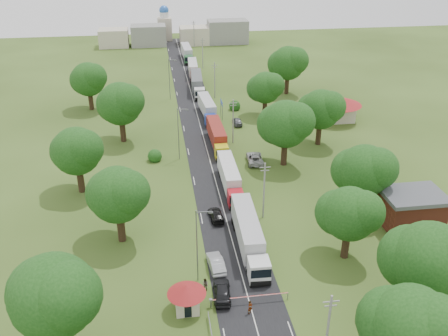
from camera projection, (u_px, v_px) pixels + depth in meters
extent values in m
plane|color=#2F4517|center=(220.00, 197.00, 79.70)|extent=(260.00, 260.00, 0.00)
cube|color=black|center=(206.00, 146.00, 97.41)|extent=(8.00, 200.00, 0.04)
cylinder|color=slate|center=(211.00, 303.00, 56.73)|extent=(0.20, 0.20, 1.10)
cube|color=slate|center=(211.00, 300.00, 56.51)|extent=(0.35, 0.35, 0.25)
cylinder|color=red|center=(250.00, 297.00, 57.11)|extent=(9.00, 0.12, 0.12)
cylinder|color=slate|center=(288.00, 296.00, 57.91)|extent=(0.10, 0.10, 1.00)
cube|color=beige|center=(187.00, 301.00, 56.09)|extent=(2.60, 2.60, 2.40)
cone|color=maroon|center=(187.00, 290.00, 55.33)|extent=(4.40, 4.40, 1.10)
cube|color=black|center=(199.00, 299.00, 56.17)|extent=(0.02, 1.20, 0.90)
cube|color=black|center=(188.00, 311.00, 55.02)|extent=(0.80, 0.02, 1.90)
cylinder|color=slate|center=(222.00, 111.00, 109.41)|extent=(0.12, 0.12, 4.00)
cylinder|color=slate|center=(221.00, 108.00, 111.54)|extent=(0.12, 0.12, 4.00)
cube|color=navy|center=(222.00, 103.00, 109.76)|extent=(0.06, 3.00, 1.00)
cube|color=silver|center=(222.00, 103.00, 109.76)|extent=(0.07, 3.10, 0.06)
cylinder|color=gray|center=(327.00, 333.00, 47.40)|extent=(0.24, 0.24, 9.00)
cube|color=gray|center=(331.00, 302.00, 45.71)|extent=(1.60, 0.10, 0.10)
cube|color=gray|center=(331.00, 306.00, 45.93)|extent=(1.20, 0.10, 0.10)
cylinder|color=gray|center=(264.00, 191.00, 72.20)|extent=(0.24, 0.24, 9.00)
cube|color=gray|center=(265.00, 167.00, 70.50)|extent=(1.60, 0.10, 0.10)
cube|color=gray|center=(265.00, 171.00, 70.73)|extent=(1.20, 0.10, 0.10)
cylinder|color=gray|center=(233.00, 122.00, 97.00)|extent=(0.24, 0.24, 9.00)
cube|color=gray|center=(233.00, 103.00, 95.30)|extent=(1.60, 0.10, 0.10)
cube|color=gray|center=(233.00, 105.00, 95.53)|extent=(1.20, 0.10, 0.10)
cylinder|color=gray|center=(215.00, 81.00, 121.80)|extent=(0.24, 0.24, 9.00)
cube|color=gray|center=(215.00, 65.00, 120.10)|extent=(1.60, 0.10, 0.10)
cube|color=gray|center=(215.00, 67.00, 120.32)|extent=(1.20, 0.10, 0.10)
cylinder|color=gray|center=(203.00, 53.00, 146.60)|extent=(0.24, 0.24, 9.00)
cube|color=gray|center=(202.00, 40.00, 144.90)|extent=(1.60, 0.10, 0.10)
cube|color=gray|center=(202.00, 42.00, 145.12)|extent=(1.20, 0.10, 0.10)
cylinder|color=gray|center=(194.00, 34.00, 171.39)|extent=(0.24, 0.24, 9.00)
cube|color=gray|center=(194.00, 23.00, 169.70)|extent=(1.60, 0.10, 0.10)
cube|color=gray|center=(194.00, 24.00, 169.92)|extent=(1.20, 0.10, 0.10)
cylinder|color=slate|center=(197.00, 246.00, 59.04)|extent=(0.16, 0.16, 10.00)
cube|color=slate|center=(204.00, 212.00, 57.06)|extent=(1.80, 0.10, 0.10)
cube|color=slate|center=(211.00, 213.00, 57.23)|extent=(0.50, 0.22, 0.15)
cylinder|color=slate|center=(178.00, 134.00, 90.04)|extent=(0.16, 0.16, 10.00)
cube|color=slate|center=(182.00, 109.00, 88.06)|extent=(1.80, 0.10, 0.10)
cube|color=slate|center=(187.00, 110.00, 88.23)|extent=(0.50, 0.22, 0.15)
cylinder|color=slate|center=(169.00, 79.00, 121.04)|extent=(0.16, 0.16, 10.00)
cube|color=slate|center=(172.00, 60.00, 119.06)|extent=(1.80, 0.10, 0.10)
cube|color=slate|center=(176.00, 60.00, 119.23)|extent=(0.50, 0.22, 0.15)
sphere|color=#153F11|center=(411.00, 327.00, 44.37)|extent=(7.70, 7.70, 7.70)
sphere|color=#153F11|center=(434.00, 327.00, 43.20)|extent=(6.05, 6.05, 6.05)
sphere|color=#153F11|center=(392.00, 322.00, 45.69)|extent=(6.60, 6.60, 6.60)
cylinder|color=#382616|center=(421.00, 302.00, 54.43)|extent=(1.12, 1.12, 4.55)
sphere|color=#153F11|center=(430.00, 261.00, 51.95)|extent=(8.40, 8.40, 8.40)
sphere|color=#153F11|center=(411.00, 258.00, 53.39)|extent=(7.20, 7.20, 7.20)
cylinder|color=#382616|center=(346.00, 244.00, 64.70)|extent=(1.04, 1.04, 3.85)
sphere|color=#153F11|center=(350.00, 214.00, 62.62)|extent=(7.00, 7.00, 7.00)
sphere|color=#153F11|center=(363.00, 212.00, 61.56)|extent=(5.50, 5.50, 5.50)
sphere|color=#153F11|center=(338.00, 212.00, 63.82)|extent=(6.00, 6.00, 6.00)
cylinder|color=#382616|center=(360.00, 201.00, 74.25)|extent=(1.08, 1.08, 4.20)
sphere|color=#153F11|center=(364.00, 171.00, 71.97)|extent=(7.70, 7.70, 7.70)
sphere|color=#153F11|center=(377.00, 168.00, 70.80)|extent=(6.05, 6.05, 6.05)
sphere|color=#153F11|center=(353.00, 170.00, 73.29)|extent=(6.60, 6.60, 6.60)
cylinder|color=#382616|center=(284.00, 153.00, 89.22)|extent=(1.12, 1.12, 4.55)
sphere|color=#153F11|center=(286.00, 124.00, 86.73)|extent=(8.40, 8.40, 8.40)
sphere|color=#153F11|center=(296.00, 121.00, 85.46)|extent=(6.60, 6.60, 6.60)
sphere|color=#153F11|center=(277.00, 124.00, 88.17)|extent=(7.20, 7.20, 7.20)
cylinder|color=#382616|center=(319.00, 134.00, 97.54)|extent=(1.08, 1.08, 4.20)
sphere|color=#153F11|center=(321.00, 109.00, 95.25)|extent=(7.70, 7.70, 7.70)
sphere|color=#153F11|center=(330.00, 107.00, 94.09)|extent=(6.05, 6.05, 6.05)
sphere|color=#153F11|center=(313.00, 110.00, 96.58)|extent=(6.60, 6.60, 6.60)
cylinder|color=#382616|center=(265.00, 108.00, 111.77)|extent=(1.04, 1.04, 3.85)
sphere|color=#153F11|center=(266.00, 88.00, 109.69)|extent=(7.00, 7.00, 7.00)
sphere|color=#153F11|center=(272.00, 85.00, 108.63)|extent=(5.50, 5.50, 5.50)
sphere|color=#153F11|center=(260.00, 88.00, 110.89)|extent=(6.00, 6.00, 6.00)
cylinder|color=#382616|center=(287.00, 85.00, 126.06)|extent=(1.12, 1.12, 4.55)
sphere|color=#153F11|center=(288.00, 63.00, 123.57)|extent=(8.40, 8.40, 8.40)
sphere|color=#153F11|center=(295.00, 61.00, 122.30)|extent=(6.60, 6.60, 6.60)
sphere|color=#153F11|center=(282.00, 64.00, 125.02)|extent=(7.20, 7.20, 7.20)
sphere|color=#153F11|center=(54.00, 296.00, 47.04)|extent=(8.40, 8.40, 8.40)
sphere|color=#153F11|center=(67.00, 296.00, 45.77)|extent=(6.60, 6.60, 6.60)
sphere|color=#153F11|center=(44.00, 292.00, 48.49)|extent=(7.20, 7.20, 7.20)
cylinder|color=#382616|center=(121.00, 227.00, 67.97)|extent=(1.08, 1.08, 4.20)
sphere|color=#153F11|center=(118.00, 195.00, 65.68)|extent=(7.70, 7.70, 7.70)
sphere|color=#153F11|center=(127.00, 192.00, 64.52)|extent=(6.05, 6.05, 6.05)
sphere|color=#153F11|center=(110.00, 194.00, 67.00)|extent=(6.60, 6.60, 6.60)
cylinder|color=#382616|center=(81.00, 180.00, 80.35)|extent=(1.08, 1.08, 4.20)
sphere|color=#153F11|center=(76.00, 151.00, 78.06)|extent=(7.70, 7.70, 7.70)
sphere|color=#153F11|center=(84.00, 149.00, 76.90)|extent=(6.05, 6.05, 6.05)
sphere|color=#153F11|center=(71.00, 151.00, 79.38)|extent=(6.60, 6.60, 6.60)
cylinder|color=#382616|center=(123.00, 131.00, 98.76)|extent=(1.12, 1.12, 4.55)
sphere|color=#153F11|center=(120.00, 104.00, 96.27)|extent=(8.40, 8.40, 8.40)
sphere|color=#153F11|center=(127.00, 101.00, 95.00)|extent=(6.60, 6.60, 6.60)
sphere|color=#153F11|center=(115.00, 104.00, 97.71)|extent=(7.20, 7.20, 7.20)
cylinder|color=#382616|center=(91.00, 101.00, 115.52)|extent=(1.08, 1.08, 4.20)
sphere|color=#153F11|center=(88.00, 79.00, 113.23)|extent=(7.70, 7.70, 7.70)
sphere|color=#153F11|center=(94.00, 77.00, 112.07)|extent=(6.05, 6.05, 6.05)
sphere|color=#153F11|center=(84.00, 80.00, 114.55)|extent=(6.60, 6.60, 6.60)
cube|color=maroon|center=(411.00, 211.00, 71.40)|extent=(8.00, 6.00, 4.60)
cube|color=#47494F|center=(414.00, 195.00, 70.24)|extent=(8.60, 6.60, 0.60)
cube|color=beige|center=(337.00, 112.00, 109.24)|extent=(7.00, 5.00, 4.00)
cone|color=maroon|center=(338.00, 99.00, 107.95)|extent=(10.08, 10.08, 1.80)
cube|color=gray|center=(149.00, 35.00, 174.27)|extent=(12.00, 8.00, 7.00)
cube|color=beige|center=(194.00, 35.00, 176.56)|extent=(10.00, 8.00, 6.00)
cube|color=gray|center=(228.00, 32.00, 177.66)|extent=(14.00, 8.00, 8.00)
cube|color=beige|center=(114.00, 38.00, 172.94)|extent=(10.00, 8.00, 6.00)
cube|color=beige|center=(165.00, 29.00, 181.91)|extent=(5.00, 5.00, 8.00)
cylinder|color=silver|center=(164.00, 15.00, 179.67)|extent=(3.20, 3.20, 2.00)
sphere|color=#2659B2|center=(164.00, 10.00, 178.96)|extent=(3.40, 3.40, 3.40)
cube|color=white|center=(259.00, 270.00, 60.42)|extent=(2.66, 2.66, 2.69)
cube|color=black|center=(261.00, 274.00, 59.10)|extent=(2.48, 0.09, 1.18)
cube|color=slate|center=(261.00, 283.00, 59.81)|extent=(2.37, 0.32, 0.38)
cube|color=slate|center=(247.00, 240.00, 67.48)|extent=(2.84, 12.45, 0.32)
cube|color=#B2B1B6|center=(247.00, 227.00, 66.90)|extent=(3.07, 12.78, 3.23)
cylinder|color=black|center=(260.00, 282.00, 60.07)|extent=(2.53, 1.08, 1.08)
cylinder|color=black|center=(257.00, 272.00, 61.79)|extent=(2.53, 1.08, 1.08)
cylinder|color=black|center=(242.00, 227.00, 70.94)|extent=(2.53, 1.08, 1.08)
cylinder|color=black|center=(240.00, 221.00, 72.37)|extent=(2.53, 1.08, 1.08)
cube|color=#B41420|center=(236.00, 198.00, 76.23)|extent=(2.32, 2.32, 2.40)
cube|color=black|center=(237.00, 200.00, 75.05)|extent=(2.21, 0.03, 1.06)
cube|color=slate|center=(237.00, 208.00, 75.68)|extent=(2.12, 0.26, 0.34)
cube|color=slate|center=(229.00, 182.00, 82.54)|extent=(2.28, 11.07, 0.29)
cube|color=silver|center=(229.00, 172.00, 82.02)|extent=(2.47, 11.35, 2.88)
cylinder|color=black|center=(237.00, 207.00, 75.92)|extent=(2.26, 0.96, 0.96)
cylinder|color=black|center=(235.00, 201.00, 77.45)|extent=(2.26, 0.96, 0.96)
cylinder|color=black|center=(226.00, 174.00, 85.62)|extent=(2.26, 0.96, 0.96)
cylinder|color=black|center=(225.00, 171.00, 86.90)|extent=(2.26, 0.96, 0.96)
cube|color=gold|center=(221.00, 152.00, 91.45)|extent=(2.39, 2.39, 2.46)
cube|color=black|center=(222.00, 153.00, 90.25)|extent=(2.26, 0.05, 1.08)
cube|color=slate|center=(222.00, 159.00, 90.89)|extent=(2.17, 0.28, 0.34)
cube|color=slate|center=(217.00, 141.00, 97.90)|extent=(2.42, 11.34, 0.29)
cube|color=maroon|center=(216.00, 132.00, 97.37)|extent=(2.62, 11.63, 2.95)
cylinder|color=black|center=(222.00, 159.00, 91.13)|extent=(2.31, 0.98, 0.98)
cylinder|color=black|center=(221.00, 155.00, 92.70)|extent=(2.31, 0.98, 0.98)
cylinder|color=black|center=(214.00, 136.00, 101.06)|extent=(2.31, 0.98, 0.98)
cylinder|color=black|center=(213.00, 133.00, 102.36)|extent=(2.31, 0.98, 0.98)
cube|color=#193497|center=(211.00, 120.00, 106.05)|extent=(2.42, 2.42, 2.38)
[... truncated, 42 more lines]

